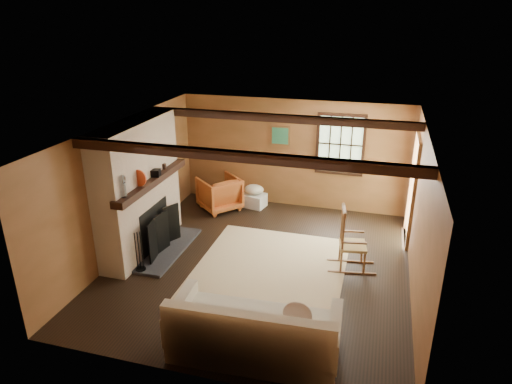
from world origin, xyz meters
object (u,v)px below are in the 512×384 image
(fireplace, at_px, (140,193))
(sofa, at_px, (254,335))
(armchair, at_px, (219,193))
(rocking_chair, at_px, (350,243))
(laundry_basket, at_px, (254,200))

(fireplace, xyz_separation_m, sofa, (2.74, -2.19, -0.79))
(fireplace, relative_size, armchair, 2.93)
(fireplace, height_order, sofa, fireplace)
(fireplace, relative_size, sofa, 1.10)
(armchair, bearing_deg, fireplace, 22.45)
(rocking_chair, bearing_deg, sofa, 149.36)
(rocking_chair, bearing_deg, armchair, 50.23)
(laundry_basket, bearing_deg, armchair, -154.31)
(laundry_basket, bearing_deg, sofa, -73.94)
(fireplace, height_order, armchair, fireplace)
(fireplace, distance_m, sofa, 3.60)
(rocking_chair, xyz_separation_m, laundry_basket, (-2.30, 2.10, -0.32))
(sofa, distance_m, armchair, 4.72)
(armchair, bearing_deg, sofa, 67.01)
(sofa, bearing_deg, laundry_basket, 103.27)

